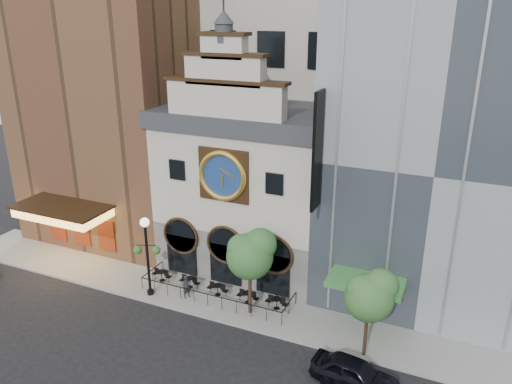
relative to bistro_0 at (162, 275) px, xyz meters
The scene contains 16 objects.
ground 5.45m from the bistro_0, 30.31° to the right, with size 120.00×120.00×0.00m, color black.
sidewalk 4.71m from the bistro_0, ahead, with size 44.00×5.00×0.15m, color gray.
clock_building 9.20m from the bistro_0, 47.45° to the left, with size 12.60×8.78×18.65m.
theater_building 16.29m from the bistro_0, 139.05° to the left, with size 14.00×15.60×25.00m.
retail_building 21.34m from the bistro_0, 22.33° to the left, with size 14.00×14.40×20.00m.
cafe_railing 4.68m from the bistro_0, ahead, with size 10.60×2.60×0.90m, color black, non-canonical shape.
bistro_0 is the anchor object (origin of this frame).
bistro_1 2.36m from the bistro_0, ahead, with size 1.58×0.68×0.90m.
bistro_2 4.64m from the bistro_0, ahead, with size 1.58×0.68×0.90m.
bistro_3 6.96m from the bistro_0, ahead, with size 1.58×0.68×0.90m.
bistro_4 9.01m from the bistro_0, ahead, with size 1.58×0.68×0.90m.
car_right 16.11m from the bistro_0, 17.50° to the right, with size 1.89×4.70×1.60m, color black.
pedestrian 3.13m from the bistro_0, 22.46° to the right, with size 0.60×0.39×1.65m, color black.
lamppost 3.64m from the bistro_0, 80.78° to the right, with size 1.75×1.08×5.77m.
tree_left 8.63m from the bistro_0, ahead, with size 3.09×2.97×5.95m.
tree_right 15.93m from the bistro_0, ahead, with size 2.83×2.72×5.44m.
Camera 1 is at (14.55, -23.72, 18.90)m, focal length 35.00 mm.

